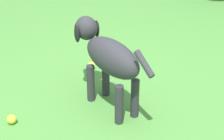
% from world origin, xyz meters
% --- Properties ---
extents(ground, '(14.00, 14.00, 0.00)m').
position_xyz_m(ground, '(0.00, 0.00, 0.00)').
color(ground, '#478438').
extents(dog, '(0.81, 0.48, 0.61)m').
position_xyz_m(dog, '(-0.01, -0.12, 0.40)').
color(dog, '#2D2D33').
rests_on(dog, ground).
extents(tennis_ball_0, '(0.07, 0.07, 0.07)m').
position_xyz_m(tennis_ball_0, '(0.37, -0.56, 0.03)').
color(tennis_ball_0, '#D2DD40').
rests_on(tennis_ball_0, ground).
extents(tennis_ball_2, '(0.07, 0.07, 0.07)m').
position_xyz_m(tennis_ball_2, '(0.47, 0.38, 0.03)').
color(tennis_ball_2, '#CADC36').
rests_on(tennis_ball_2, ground).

